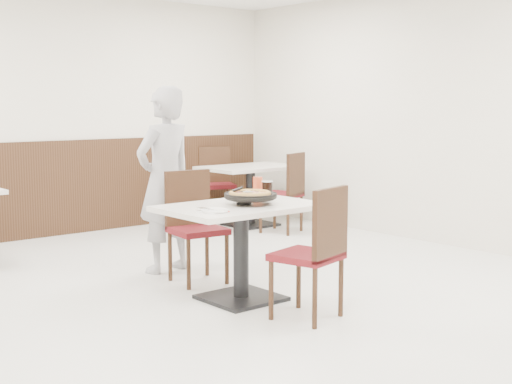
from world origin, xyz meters
TOP-DOWN VIEW (x-y plane):
  - floor at (0.00, 0.00)m, footprint 7.00×7.00m
  - wall_back at (0.00, 3.50)m, footprint 6.00×0.04m
  - wall_right at (3.00, 0.00)m, footprint 0.04×7.00m
  - wainscot_back at (0.00, 3.48)m, footprint 5.90×0.03m
  - main_table at (-0.07, -0.02)m, footprint 1.22×0.84m
  - chair_near at (-0.01, -0.69)m, footprint 0.51×0.51m
  - chair_far at (-0.01, 0.64)m, footprint 0.48×0.48m
  - trivet at (-0.03, -0.01)m, footprint 0.12×0.12m
  - pizza_pan at (-0.01, -0.06)m, footprint 0.34×0.34m
  - pizza at (0.02, -0.01)m, footprint 0.33×0.33m
  - pizza_server at (0.00, -0.01)m, footprint 0.09×0.11m
  - napkin at (-0.47, -0.18)m, footprint 0.18×0.18m
  - side_plate at (-0.45, -0.19)m, footprint 0.20×0.20m
  - fork at (-0.47, -0.16)m, footprint 0.04×0.14m
  - cola_glass at (0.35, 0.17)m, footprint 0.09×0.09m
  - red_cup at (0.37, 0.31)m, footprint 0.08×0.08m
  - diner_person at (0.00, 1.17)m, footprint 0.67×0.49m
  - bg_table_right at (2.16, 2.57)m, footprint 1.22×0.82m
  - bg_chair_right_near at (2.14, 1.97)m, footprint 0.54×0.54m
  - bg_chair_right_far at (2.12, 3.22)m, footprint 0.55×0.55m

SIDE VIEW (x-z plane):
  - floor at x=0.00m, z-range 0.00..0.00m
  - main_table at x=-0.07m, z-range 0.00..0.75m
  - bg_table_right at x=2.16m, z-range 0.00..0.75m
  - chair_near at x=-0.01m, z-range 0.00..0.95m
  - chair_far at x=-0.01m, z-range 0.00..0.95m
  - bg_chair_right_near at x=2.14m, z-range 0.00..0.95m
  - bg_chair_right_far at x=2.12m, z-range 0.00..0.95m
  - wainscot_back at x=0.00m, z-range 0.00..1.10m
  - napkin at x=-0.47m, z-range 0.75..0.75m
  - side_plate at x=-0.45m, z-range 0.75..0.77m
  - trivet at x=-0.03m, z-range 0.75..0.79m
  - fork at x=-0.47m, z-range 0.77..0.77m
  - pizza_pan at x=-0.01m, z-range 0.79..0.80m
  - pizza at x=0.02m, z-range 0.80..0.82m
  - cola_glass at x=0.35m, z-range 0.75..0.88m
  - red_cup at x=0.37m, z-range 0.75..0.91m
  - diner_person at x=0.00m, z-range 0.00..1.68m
  - pizza_server at x=0.00m, z-range 0.84..0.84m
  - wall_back at x=0.00m, z-range 0.00..2.80m
  - wall_right at x=3.00m, z-range 0.00..2.80m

